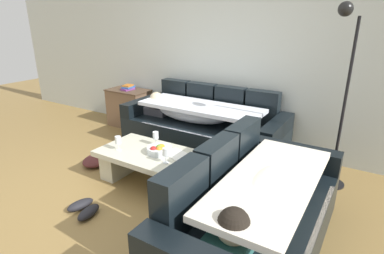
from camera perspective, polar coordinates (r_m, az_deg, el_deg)
ground_plane at (r=3.39m, az=-13.31°, el=-13.21°), size 14.00×14.00×0.00m
back_wall at (r=4.62m, az=4.83°, el=13.92°), size 9.00×0.10×2.70m
couch_along_wall at (r=4.38m, az=1.78°, el=-0.06°), size 2.26×0.92×0.88m
couch_near_window at (r=2.58m, az=11.58°, el=-15.62°), size 0.92×1.94×0.88m
coffee_table at (r=3.56m, az=-7.51°, el=-6.71°), size 1.20×0.68×0.38m
fruit_bowl at (r=3.45m, az=-6.08°, el=-4.17°), size 0.28×0.28×0.10m
wine_glass_near_left at (r=3.58m, az=-13.49°, el=-2.45°), size 0.07×0.07×0.17m
wine_glass_near_right at (r=3.19m, az=-4.89°, el=-4.72°), size 0.07×0.07×0.17m
wine_glass_far_back at (r=3.64m, az=-6.72°, el=-1.64°), size 0.07×0.07×0.17m
open_magazine at (r=3.41m, az=-2.92°, el=-5.03°), size 0.33×0.29×0.01m
side_cabinet at (r=5.47m, az=-11.50°, el=3.49°), size 0.72×0.44×0.64m
book_stack_on_cabinet at (r=5.38m, az=-11.72°, el=7.15°), size 0.16×0.24×0.09m
floor_lamp at (r=3.53m, az=25.79°, el=6.39°), size 0.33×0.31×1.95m
pair_of_shoes at (r=3.29m, az=-19.26°, el=-14.01°), size 0.34×0.33×0.09m
crumpled_garment at (r=4.21m, az=-17.17°, el=-5.84°), size 0.38×0.45×0.12m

